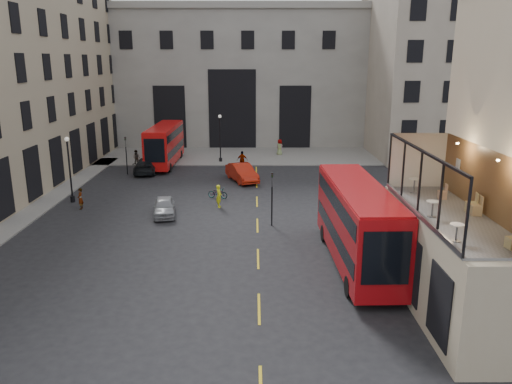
{
  "coord_description": "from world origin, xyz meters",
  "views": [
    {
      "loc": [
        -2.22,
        -21.05,
        11.28
      ],
      "look_at": [
        -2.11,
        9.86,
        3.0
      ],
      "focal_mm": 35.0,
      "sensor_mm": 36.0,
      "label": 1
    }
  ],
  "objects_px": {
    "bus_near": "(357,220)",
    "cafe_table_far": "(414,183)",
    "cafe_chair_d": "(442,194)",
    "car_a": "(164,207)",
    "pedestrian_a": "(137,158)",
    "street_lamp_b": "(220,141)",
    "car_c": "(147,165)",
    "bus_far": "(165,143)",
    "pedestrian_b": "(163,163)",
    "street_lamp_a": "(70,173)",
    "cafe_table_mid": "(433,206)",
    "pedestrian_d": "(280,147)",
    "car_b": "(242,173)",
    "cyclist": "(219,196)",
    "cafe_chair_c": "(476,209)",
    "cafe_table_near": "(457,230)",
    "pedestrian_c": "(242,160)",
    "traffic_light_near": "(272,192)",
    "cafe_chair_b": "(471,207)",
    "bicycle": "(218,193)",
    "pedestrian_e": "(80,199)",
    "traffic_light_far": "(126,151)"
  },
  "relations": [
    {
      "from": "car_a",
      "to": "cafe_table_near",
      "type": "xyz_separation_m",
      "value": [
        14.32,
        -17.7,
        4.37
      ]
    },
    {
      "from": "bus_near",
      "to": "car_c",
      "type": "bearing_deg",
      "value": 125.36
    },
    {
      "from": "traffic_light_near",
      "to": "pedestrian_d",
      "type": "xyz_separation_m",
      "value": [
        1.85,
        26.16,
        -1.46
      ]
    },
    {
      "from": "bus_near",
      "to": "cafe_table_far",
      "type": "xyz_separation_m",
      "value": [
        2.53,
        -1.48,
        2.51
      ]
    },
    {
      "from": "car_b",
      "to": "bus_near",
      "type": "bearing_deg",
      "value": -92.31
    },
    {
      "from": "cyclist",
      "to": "pedestrian_a",
      "type": "distance_m",
      "value": 18.65
    },
    {
      "from": "bicycle",
      "to": "pedestrian_d",
      "type": "height_order",
      "value": "pedestrian_d"
    },
    {
      "from": "street_lamp_a",
      "to": "cafe_table_mid",
      "type": "distance_m",
      "value": 29.17
    },
    {
      "from": "pedestrian_a",
      "to": "cyclist",
      "type": "bearing_deg",
      "value": -54.3
    },
    {
      "from": "cyclist",
      "to": "cafe_chair_c",
      "type": "relative_size",
      "value": 2.05
    },
    {
      "from": "bus_far",
      "to": "car_b",
      "type": "xyz_separation_m",
      "value": [
        8.56,
        -7.62,
        -1.59
      ]
    },
    {
      "from": "street_lamp_a",
      "to": "pedestrian_e",
      "type": "relative_size",
      "value": 3.22
    },
    {
      "from": "cafe_chair_b",
      "to": "pedestrian_e",
      "type": "bearing_deg",
      "value": 145.81
    },
    {
      "from": "pedestrian_a",
      "to": "pedestrian_c",
      "type": "relative_size",
      "value": 0.89
    },
    {
      "from": "pedestrian_d",
      "to": "car_c",
      "type": "bearing_deg",
      "value": 80.73
    },
    {
      "from": "street_lamp_b",
      "to": "cafe_table_far",
      "type": "bearing_deg",
      "value": -68.28
    },
    {
      "from": "pedestrian_a",
      "to": "car_c",
      "type": "bearing_deg",
      "value": -58.87
    },
    {
      "from": "traffic_light_far",
      "to": "bus_near",
      "type": "bearing_deg",
      "value": -50.85
    },
    {
      "from": "car_a",
      "to": "car_b",
      "type": "relative_size",
      "value": 0.78
    },
    {
      "from": "traffic_light_far",
      "to": "pedestrian_e",
      "type": "xyz_separation_m",
      "value": [
        -0.66,
        -11.99,
        -1.6
      ]
    },
    {
      "from": "pedestrian_e",
      "to": "cafe_chair_c",
      "type": "xyz_separation_m",
      "value": [
        23.22,
        -16.09,
        4.04
      ]
    },
    {
      "from": "pedestrian_b",
      "to": "cafe_table_far",
      "type": "relative_size",
      "value": 2.63
    },
    {
      "from": "cyclist",
      "to": "cafe_chair_b",
      "type": "bearing_deg",
      "value": -144.2
    },
    {
      "from": "street_lamp_b",
      "to": "cyclist",
      "type": "height_order",
      "value": "street_lamp_b"
    },
    {
      "from": "bus_near",
      "to": "pedestrian_c",
      "type": "distance_m",
      "value": 26.11
    },
    {
      "from": "street_lamp_a",
      "to": "cafe_chair_b",
      "type": "xyz_separation_m",
      "value": [
        24.51,
        -17.72,
        2.48
      ]
    },
    {
      "from": "bus_far",
      "to": "pedestrian_b",
      "type": "distance_m",
      "value": 4.17
    },
    {
      "from": "pedestrian_a",
      "to": "pedestrian_c",
      "type": "distance_m",
      "value": 11.67
    },
    {
      "from": "traffic_light_far",
      "to": "car_c",
      "type": "height_order",
      "value": "traffic_light_far"
    },
    {
      "from": "traffic_light_far",
      "to": "car_a",
      "type": "relative_size",
      "value": 0.97
    },
    {
      "from": "pedestrian_b",
      "to": "street_lamp_a",
      "type": "bearing_deg",
      "value": -165.88
    },
    {
      "from": "cafe_chair_c",
      "to": "cafe_table_near",
      "type": "bearing_deg",
      "value": -123.55
    },
    {
      "from": "street_lamp_b",
      "to": "bus_far",
      "type": "distance_m",
      "value": 6.09
    },
    {
      "from": "car_b",
      "to": "bicycle",
      "type": "height_order",
      "value": "car_b"
    },
    {
      "from": "pedestrian_d",
      "to": "pedestrian_e",
      "type": "relative_size",
      "value": 1.17
    },
    {
      "from": "traffic_light_near",
      "to": "cafe_chair_b",
      "type": "relative_size",
      "value": 4.15
    },
    {
      "from": "pedestrian_b",
      "to": "cafe_table_mid",
      "type": "height_order",
      "value": "cafe_table_mid"
    },
    {
      "from": "street_lamp_b",
      "to": "cafe_chair_c",
      "type": "height_order",
      "value": "cafe_chair_c"
    },
    {
      "from": "traffic_light_near",
      "to": "street_lamp_b",
      "type": "relative_size",
      "value": 0.71
    },
    {
      "from": "cafe_chair_c",
      "to": "pedestrian_a",
      "type": "bearing_deg",
      "value": 124.94
    },
    {
      "from": "car_a",
      "to": "cafe_table_mid",
      "type": "relative_size",
      "value": 5.58
    },
    {
      "from": "pedestrian_d",
      "to": "car_b",
      "type": "bearing_deg",
      "value": 118.82
    },
    {
      "from": "traffic_light_far",
      "to": "street_lamp_b",
      "type": "relative_size",
      "value": 0.71
    },
    {
      "from": "car_a",
      "to": "pedestrian_a",
      "type": "relative_size",
      "value": 2.29
    },
    {
      "from": "bus_far",
      "to": "cafe_table_near",
      "type": "height_order",
      "value": "cafe_table_near"
    },
    {
      "from": "street_lamp_a",
      "to": "car_a",
      "type": "xyz_separation_m",
      "value": [
        8.1,
        -3.61,
        -1.73
      ]
    },
    {
      "from": "cafe_chair_b",
      "to": "traffic_light_near",
      "type": "bearing_deg",
      "value": 125.97
    },
    {
      "from": "cafe_table_far",
      "to": "cafe_chair_d",
      "type": "bearing_deg",
      "value": -51.59
    },
    {
      "from": "street_lamp_b",
      "to": "car_c",
      "type": "bearing_deg",
      "value": -143.71
    },
    {
      "from": "cafe_table_near",
      "to": "car_b",
      "type": "bearing_deg",
      "value": 107.23
    }
  ]
}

